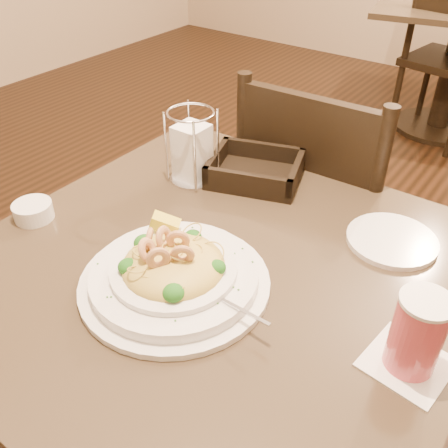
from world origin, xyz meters
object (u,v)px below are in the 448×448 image
Objects in this scene: main_table at (218,345)px; pasta_bowl at (174,272)px; drink_glass at (417,334)px; side_plate at (392,240)px; bread_basket at (255,171)px; butter_ramekin at (33,211)px; napkin_caddy at (192,151)px; dining_chair_near at (317,218)px; dining_chair_far at (448,55)px.

main_table is 0.28m from pasta_bowl.
main_table is at bearing 177.40° from drink_glass.
drink_glass is 0.75× the size of side_plate.
main_table is 6.79× the size of drink_glass.
bread_basket is at bearing 146.68° from drink_glass.
napkin_caddy is at bearing 62.45° from butter_ramekin.
main_table is 0.97× the size of dining_chair_near.
main_table is 3.62× the size of bread_basket.
pasta_bowl reaches higher than butter_ramekin.
dining_chair_far is at bearing -87.36° from dining_chair_near.
drink_glass is 0.64m from napkin_caddy.
dining_chair_far reaches higher than side_plate.
pasta_bowl is (-0.03, -0.09, 0.26)m from main_table.
pasta_bowl is (0.02, -0.64, 0.26)m from dining_chair_near.
pasta_bowl is 0.40m from drink_glass.
dining_chair_far is 11.42× the size of butter_ramekin.
napkin_caddy is (-0.03, -2.12, 0.31)m from dining_chair_far.
side_plate is at bearing 110.45° from dining_chair_far.
dining_chair_far is at bearing 101.82° from side_plate.
bread_basket is at bearing 172.78° from side_plate.
dining_chair_near is 2.49× the size of pasta_bowl.
bread_basket is (-0.09, 0.39, -0.01)m from pasta_bowl.
dining_chair_near and dining_chair_far have the same top height.
pasta_bowl is at bearing -77.46° from bread_basket.
dining_chair_near reaches higher than main_table.
pasta_bowl is 2.82× the size of drink_glass.
napkin_caddy reaches higher than butter_ramekin.
drink_glass is at bearing -33.32° from bread_basket.
main_table is at bearing -69.19° from bread_basket.
side_plate is at bearing -7.22° from bread_basket.
drink_glass is (0.56, -2.35, 0.30)m from dining_chair_far.
dining_chair_near is 0.69m from pasta_bowl.
butter_ramekin is at bearing 60.03° from dining_chair_near.
dining_chair_near is at bearing 126.42° from drink_glass.
bread_basket is (-0.11, 0.30, 0.25)m from main_table.
napkin_caddy is (-0.23, 0.21, 0.30)m from main_table.
main_table is at bearing 103.45° from dining_chair_far.
dining_chair_near is 5.40× the size of napkin_caddy.
napkin_caddy is at bearing -143.92° from bread_basket.
dining_chair_far is 5.40× the size of napkin_caddy.
side_plate is 0.73m from butter_ramekin.
drink_glass reaches higher than side_plate.
dining_chair_near reaches higher than side_plate.
dining_chair_near is 0.79m from butter_ramekin.
butter_ramekin is at bearing 93.87° from dining_chair_far.
butter_ramekin is at bearing -117.55° from napkin_caddy.
dining_chair_far is at bearing 89.06° from napkin_caddy.
napkin_caddy is (-0.20, 0.30, 0.04)m from pasta_bowl.
napkin_caddy is at bearing 137.40° from main_table.
dining_chair_near reaches higher than drink_glass.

